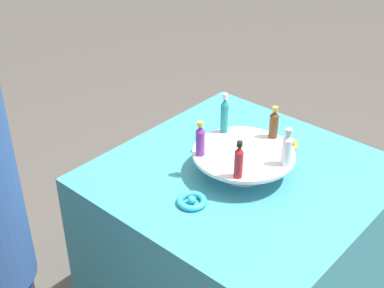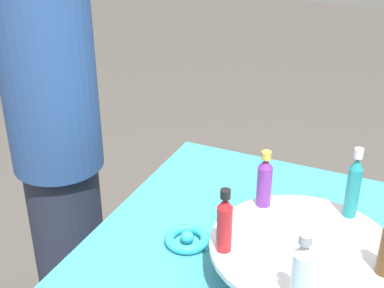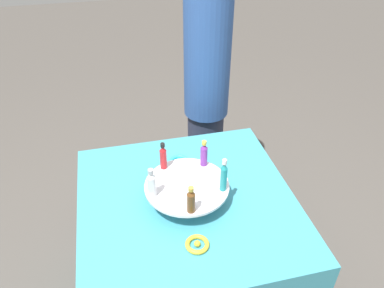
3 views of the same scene
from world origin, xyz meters
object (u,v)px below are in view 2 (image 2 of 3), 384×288
ribbon_bow_teal (187,239)px  person_figure (54,124)px  bottle_teal (354,186)px  bottle_red (225,223)px  display_stand (301,255)px  bottle_clear (302,271)px  bottle_purple (265,181)px

ribbon_bow_teal → person_figure: size_ratio=0.06×
bottle_teal → bottle_red: size_ratio=1.18×
bottle_teal → ribbon_bow_teal: bottle_teal is taller
bottle_red → person_figure: 0.78m
bottle_red → person_figure: (-0.37, -0.68, -0.09)m
display_stand → bottle_teal: 0.18m
display_stand → person_figure: person_figure is taller
bottle_clear → person_figure: (-0.45, -0.84, -0.09)m
ribbon_bow_teal → bottle_clear: bearing=59.5°
bottle_teal → bottle_purple: 0.17m
display_stand → bottle_clear: bearing=11.5°
display_stand → bottle_teal: size_ratio=2.30×
bottle_red → bottle_clear: size_ratio=0.98×
bottle_clear → bottle_purple: bearing=-150.5°
bottle_teal → ribbon_bow_teal: (0.12, -0.31, -0.14)m
bottle_clear → display_stand: bearing=-168.5°
bottle_teal → bottle_clear: 0.28m
display_stand → ribbon_bow_teal: bearing=-93.9°
display_stand → bottle_teal: bottle_teal is taller
bottle_red → bottle_clear: bearing=65.5°
display_stand → person_figure: (-0.30, -0.81, -0.01)m
bottle_teal → ribbon_bow_teal: size_ratio=1.57×
bottle_purple → bottle_clear: size_ratio=0.95×
bottle_red → bottle_clear: bottle_clear is taller
person_figure → ribbon_bow_teal: bearing=-6.4°
ribbon_bow_teal → bottle_purple: bearing=121.5°
bottle_teal → bottle_red: 0.28m
bottle_purple → ribbon_bow_teal: bottle_purple is taller
bottle_purple → person_figure: 0.73m
display_stand → bottle_red: bottle_red is taller
bottle_red → ribbon_bow_teal: size_ratio=1.32×
bottle_teal → bottle_red: bearing=-42.5°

